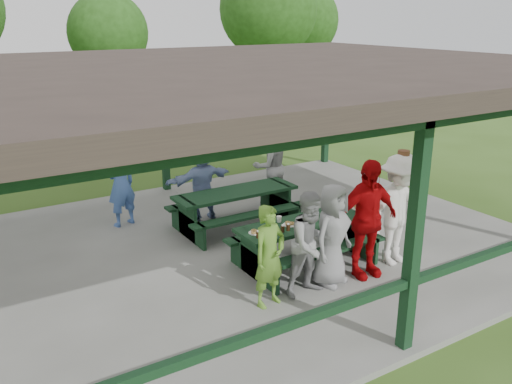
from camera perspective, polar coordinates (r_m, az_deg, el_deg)
ground at (r=9.99m, az=-0.78°, el=-5.91°), size 90.00×90.00×0.00m
concrete_slab at (r=9.97m, az=-0.79°, el=-5.65°), size 10.00×8.00×0.10m
pavilion_structure at (r=9.17m, az=-0.87°, el=12.47°), size 10.60×8.60×3.24m
picnic_table_near at (r=9.04m, az=5.13°, el=-4.76°), size 2.34×1.39×0.75m
picnic_table_far at (r=10.52m, az=-2.12°, el=-1.33°), size 2.42×1.39×0.75m
table_setting at (r=8.98m, az=5.30°, el=-2.76°), size 2.33×0.45×0.10m
contestant_green at (r=7.66m, az=1.42°, el=-6.77°), size 0.61×0.46×1.50m
contestant_grey_left at (r=7.98m, az=5.83°, el=-5.45°), size 0.79×0.63×1.59m
contestant_grey_mid at (r=8.30m, az=8.01°, el=-4.50°), size 0.91×0.74×1.61m
contestant_red at (r=8.60m, az=11.55°, el=-2.80°), size 1.16×0.58×1.91m
contestant_white_fedora at (r=9.16m, az=14.80°, el=-1.79°), size 1.24×0.74×1.94m
spectator_lblue at (r=10.89m, az=-5.73°, el=1.10°), size 1.53×0.65×1.60m
spectator_blue at (r=10.84m, az=-14.05°, el=0.82°), size 0.70×0.55×1.69m
spectator_grey at (r=11.78m, az=1.51°, el=2.74°), size 0.87×0.71×1.68m
pickup_truck at (r=18.77m, az=-15.25°, el=7.28°), size 5.48×3.06×1.45m
farm_trailer at (r=16.06m, az=-22.25°, el=4.46°), size 3.68×1.79×1.28m
tree_mid at (r=23.33m, az=-15.30°, el=15.84°), size 3.18×3.18×4.97m
tree_right at (r=23.38m, az=1.34°, el=18.66°), size 4.02×4.02×6.29m
tree_far_right at (r=27.46m, az=4.80°, el=17.52°), size 3.57×3.57×5.57m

